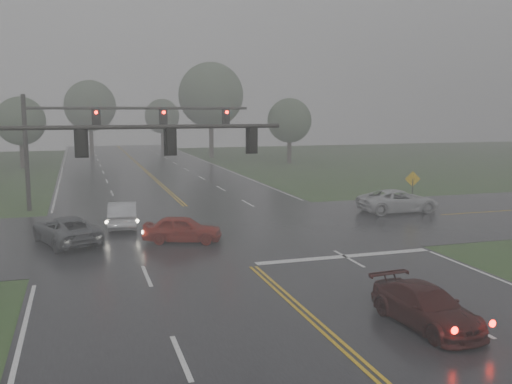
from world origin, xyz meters
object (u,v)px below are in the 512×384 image
object	(u,v)px
sedan_maroon	(425,326)
signal_gantry_near	(84,160)
sedan_red	(183,242)
car_grey	(67,244)
signal_gantry_far	(101,128)
pickup_white	(398,212)
sedan_silver	(123,227)

from	to	relation	value
sedan_maroon	signal_gantry_near	size ratio (longest dim) A/B	0.37
sedan_red	car_grey	world-z (taller)	car_grey
sedan_maroon	signal_gantry_far	size ratio (longest dim) A/B	0.28
sedan_maroon	pickup_white	distance (m)	20.20
sedan_maroon	sedan_red	bearing A→B (deg)	106.34
car_grey	signal_gantry_near	bearing A→B (deg)	78.39
sedan_red	signal_gantry_far	size ratio (longest dim) A/B	0.26
sedan_silver	pickup_white	size ratio (longest dim) A/B	0.84
signal_gantry_near	signal_gantry_far	bearing A→B (deg)	85.68
pickup_white	sedan_maroon	bearing A→B (deg)	152.04
signal_gantry_near	sedan_maroon	bearing A→B (deg)	-39.14
signal_gantry_far	pickup_white	bearing A→B (deg)	-23.28
sedan_maroon	car_grey	distance (m)	18.42
car_grey	signal_gantry_near	xyz separation A→B (m)	(0.95, -6.86, 4.76)
pickup_white	car_grey	bearing A→B (deg)	98.62
sedan_red	car_grey	distance (m)	5.80
sedan_maroon	sedan_red	xyz separation A→B (m)	(-5.21, 13.46, 0.00)
sedan_red	sedan_silver	world-z (taller)	sedan_silver
sedan_silver	car_grey	distance (m)	4.48
sedan_silver	pickup_white	bearing A→B (deg)	-176.84
sedan_maroon	signal_gantry_near	distance (m)	13.60
sedan_silver	car_grey	size ratio (longest dim) A/B	0.90
car_grey	signal_gantry_near	world-z (taller)	signal_gantry_near
sedan_red	pickup_white	distance (m)	15.55
car_grey	pickup_white	xyz separation A→B (m)	(20.58, 2.80, 0.00)
pickup_white	signal_gantry_near	distance (m)	22.38
sedan_red	pickup_white	xyz separation A→B (m)	(14.96, 4.23, 0.00)
signal_gantry_near	signal_gantry_far	size ratio (longest dim) A/B	0.75
sedan_red	signal_gantry_near	xyz separation A→B (m)	(-4.67, -5.42, 4.76)
sedan_red	signal_gantry_near	size ratio (longest dim) A/B	0.34
pickup_white	sedan_red	bearing A→B (deg)	106.69
sedan_silver	pickup_white	world-z (taller)	pickup_white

